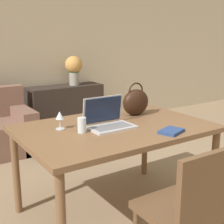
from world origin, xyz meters
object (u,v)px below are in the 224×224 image
object	(u,v)px
chair	(187,206)
drinking_glass	(82,125)
flower_vase	(74,68)
laptop	(108,119)
handbag	(136,102)
wine_glass	(60,117)

from	to	relation	value
chair	drinking_glass	distance (m)	0.95
drinking_glass	flower_vase	bearing A→B (deg)	64.53
chair	laptop	distance (m)	0.94
chair	handbag	size ratio (longest dim) A/B	2.88
laptop	drinking_glass	size ratio (longest dim) A/B	3.14
flower_vase	chair	bearing A→B (deg)	-105.18
chair	drinking_glass	world-z (taller)	drinking_glass
handbag	flower_vase	bearing A→B (deg)	78.09
wine_glass	flower_vase	world-z (taller)	flower_vase
wine_glass	handbag	distance (m)	0.76
chair	wine_glass	distance (m)	1.15
chair	flower_vase	xyz separation A→B (m)	(0.87, 3.19, 0.51)
drinking_glass	flower_vase	world-z (taller)	flower_vase
laptop	handbag	size ratio (longest dim) A/B	1.20
laptop	drinking_glass	world-z (taller)	laptop
chair	drinking_glass	bearing A→B (deg)	107.08
laptop	drinking_glass	bearing A→B (deg)	-173.87
laptop	wine_glass	size ratio (longest dim) A/B	2.55
drinking_glass	handbag	size ratio (longest dim) A/B	0.38
laptop	drinking_glass	distance (m)	0.25
chair	laptop	world-z (taller)	laptop
laptop	wine_glass	world-z (taller)	laptop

